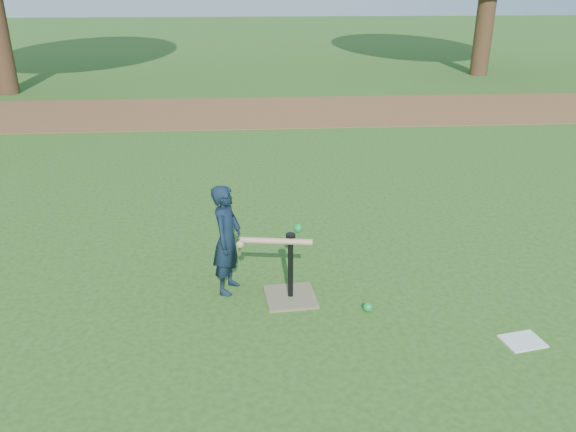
{
  "coord_description": "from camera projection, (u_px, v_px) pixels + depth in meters",
  "views": [
    {
      "loc": [
        -0.24,
        -4.18,
        2.56
      ],
      "look_at": [
        0.09,
        0.34,
        0.65
      ],
      "focal_mm": 35.0,
      "sensor_mm": 36.0,
      "label": 1
    }
  ],
  "objects": [
    {
      "name": "clipboard",
      "position": [
        523.0,
        341.0,
        4.3
      ],
      "size": [
        0.34,
        0.28,
        0.01
      ],
      "primitive_type": "cube",
      "rotation": [
        0.0,
        0.0,
        0.18
      ],
      "color": "silver",
      "rests_on": "ground"
    },
    {
      "name": "child",
      "position": [
        227.0,
        240.0,
        4.84
      ],
      "size": [
        0.34,
        0.42,
        0.99
      ],
      "primitive_type": "imported",
      "rotation": [
        0.0,
        0.0,
        1.25
      ],
      "color": "black",
      "rests_on": "ground"
    },
    {
      "name": "wiffle_ball_ground",
      "position": [
        368.0,
        307.0,
        4.68
      ],
      "size": [
        0.08,
        0.08,
        0.08
      ],
      "primitive_type": "sphere",
      "color": "#0D9932",
      "rests_on": "ground"
    },
    {
      "name": "ground",
      "position": [
        280.0,
        301.0,
        4.85
      ],
      "size": [
        80.0,
        80.0,
        0.0
      ],
      "primitive_type": "plane",
      "color": "#285116",
      "rests_on": "ground"
    },
    {
      "name": "dirt_strip",
      "position": [
        259.0,
        112.0,
        11.74
      ],
      "size": [
        24.0,
        3.0,
        0.01
      ],
      "primitive_type": "cube",
      "color": "brown",
      "rests_on": "ground"
    },
    {
      "name": "batting_tee",
      "position": [
        291.0,
        287.0,
        4.85
      ],
      "size": [
        0.47,
        0.47,
        0.61
      ],
      "color": "#766B4B",
      "rests_on": "ground"
    },
    {
      "name": "swing_action",
      "position": [
        277.0,
        239.0,
        4.66
      ],
      "size": [
        0.63,
        0.23,
        0.13
      ],
      "color": "tan",
      "rests_on": "ground"
    }
  ]
}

